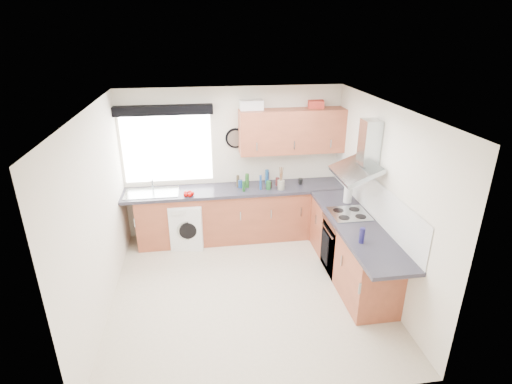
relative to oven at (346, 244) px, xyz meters
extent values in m
plane|color=beige|center=(-1.50, -0.30, -0.42)|extent=(3.60, 3.60, 0.00)
cube|color=white|center=(-1.50, -0.30, 2.08)|extent=(3.60, 3.60, 0.02)
cube|color=silver|center=(-1.50, 1.50, 0.82)|extent=(3.60, 0.02, 2.50)
cube|color=silver|center=(-1.50, -2.10, 0.82)|extent=(3.60, 0.02, 2.50)
cube|color=silver|center=(-3.30, -0.30, 0.82)|extent=(0.02, 3.60, 2.50)
cube|color=silver|center=(0.30, -0.30, 0.82)|extent=(0.02, 3.60, 2.50)
cube|color=white|center=(-2.55, 1.49, 1.12)|extent=(1.40, 0.02, 1.10)
cube|color=black|center=(-2.55, 1.40, 1.76)|extent=(1.50, 0.18, 0.14)
cube|color=white|center=(0.29, 0.00, 0.75)|extent=(0.01, 3.00, 0.54)
cube|color=brown|center=(-1.60, 1.21, 0.01)|extent=(3.00, 0.58, 0.86)
cube|color=brown|center=(0.00, 1.20, 0.01)|extent=(0.60, 0.60, 0.86)
cube|color=brown|center=(0.01, -0.15, 0.01)|extent=(0.58, 2.10, 0.86)
cube|color=#23212A|center=(-1.50, 1.20, 0.46)|extent=(3.60, 0.62, 0.05)
cube|color=#23212A|center=(0.00, -0.30, 0.46)|extent=(0.62, 2.42, 0.05)
cube|color=black|center=(0.00, 0.00, 0.00)|extent=(0.56, 0.58, 0.85)
cube|color=#9EA8AD|center=(0.00, 0.00, 0.49)|extent=(0.52, 0.52, 0.01)
cube|color=brown|center=(-0.55, 1.32, 1.38)|extent=(1.70, 0.35, 0.70)
cube|color=white|center=(-2.29, 1.10, -0.05)|extent=(0.59, 0.57, 0.76)
cylinder|color=black|center=(-1.45, 1.46, 1.25)|extent=(0.33, 0.04, 0.33)
cube|color=white|center=(-1.20, 1.42, 1.80)|extent=(0.37, 0.27, 0.15)
cube|color=red|center=(-0.15, 1.42, 1.78)|extent=(0.28, 0.25, 0.11)
cylinder|color=gray|center=(-0.77, 1.05, 0.56)|extent=(0.13, 0.13, 0.16)
cylinder|color=white|center=(0.12, 0.41, 0.62)|extent=(0.14, 0.14, 0.27)
cylinder|color=navy|center=(-1.09, 1.10, 0.61)|extent=(0.04, 0.04, 0.24)
cylinder|color=#B3A999|center=(-0.72, 1.32, 0.56)|extent=(0.04, 0.04, 0.16)
cylinder|color=#17411A|center=(-1.37, 1.06, 0.57)|extent=(0.05, 0.05, 0.17)
cylinder|color=#3D3322|center=(-1.44, 1.27, 0.58)|extent=(0.05, 0.05, 0.19)
cylinder|color=#1E5427|center=(-0.97, 1.09, 0.55)|extent=(0.08, 0.08, 0.14)
cylinder|color=#511D1D|center=(-0.79, 1.22, 0.55)|extent=(0.07, 0.07, 0.14)
cylinder|color=black|center=(-0.92, 1.15, 0.54)|extent=(0.05, 0.05, 0.10)
cylinder|color=#4A1B1A|center=(-0.93, 1.37, 0.58)|extent=(0.07, 0.07, 0.19)
cylinder|color=black|center=(-0.39, 1.24, 0.53)|extent=(0.07, 0.07, 0.10)
cylinder|color=navy|center=(-0.94, 1.36, 0.60)|extent=(0.06, 0.06, 0.23)
cylinder|color=#1D481A|center=(-1.30, 1.22, 0.60)|extent=(0.06, 0.06, 0.23)
cylinder|color=navy|center=(-1.41, 1.23, 0.55)|extent=(0.07, 0.07, 0.12)
cylinder|color=#181548|center=(-0.14, -0.78, 0.58)|extent=(0.07, 0.07, 0.20)
camera|label=1|loc=(-2.04, -4.82, 2.95)|focal=28.00mm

